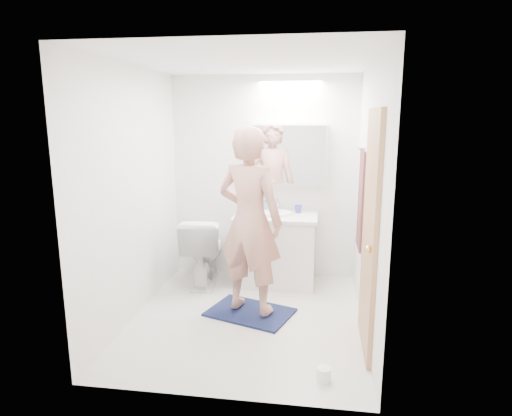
% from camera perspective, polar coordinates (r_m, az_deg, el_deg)
% --- Properties ---
extents(floor, '(2.50, 2.50, 0.00)m').
position_cam_1_polar(floor, '(4.42, -1.14, -14.11)').
color(floor, silver).
rests_on(floor, ground).
extents(ceiling, '(2.50, 2.50, 0.00)m').
position_cam_1_polar(ceiling, '(3.99, -1.29, 18.56)').
color(ceiling, white).
rests_on(ceiling, floor).
extents(wall_back, '(2.50, 0.00, 2.50)m').
position_cam_1_polar(wall_back, '(5.26, 1.02, 3.87)').
color(wall_back, white).
rests_on(wall_back, floor).
extents(wall_front, '(2.50, 0.00, 2.50)m').
position_cam_1_polar(wall_front, '(2.84, -5.34, -3.26)').
color(wall_front, white).
rests_on(wall_front, floor).
extents(wall_left, '(0.00, 2.50, 2.50)m').
position_cam_1_polar(wall_left, '(4.35, -15.67, 1.70)').
color(wall_left, white).
rests_on(wall_left, floor).
extents(wall_right, '(0.00, 2.50, 2.50)m').
position_cam_1_polar(wall_right, '(4.01, 14.51, 0.91)').
color(wall_right, white).
rests_on(wall_right, floor).
extents(vanity_cabinet, '(0.90, 0.55, 0.78)m').
position_cam_1_polar(vanity_cabinet, '(5.14, 2.54, -5.60)').
color(vanity_cabinet, white).
rests_on(vanity_cabinet, floor).
extents(countertop, '(0.95, 0.58, 0.04)m').
position_cam_1_polar(countertop, '(5.03, 2.58, -1.15)').
color(countertop, white).
rests_on(countertop, vanity_cabinet).
extents(sink_basin, '(0.36, 0.36, 0.03)m').
position_cam_1_polar(sink_basin, '(5.05, 2.62, -0.68)').
color(sink_basin, white).
rests_on(sink_basin, countertop).
extents(faucet, '(0.02, 0.02, 0.16)m').
position_cam_1_polar(faucet, '(5.22, 2.83, 0.47)').
color(faucet, silver).
rests_on(faucet, countertop).
extents(medicine_cabinet, '(0.88, 0.14, 0.70)m').
position_cam_1_polar(medicine_cabinet, '(5.12, 4.29, 7.00)').
color(medicine_cabinet, white).
rests_on(medicine_cabinet, wall_back).
extents(mirror_panel, '(0.84, 0.01, 0.66)m').
position_cam_1_polar(mirror_panel, '(5.04, 4.22, 6.93)').
color(mirror_panel, silver).
rests_on(mirror_panel, medicine_cabinet).
extents(toilet, '(0.52, 0.83, 0.80)m').
position_cam_1_polar(toilet, '(5.17, -6.83, -5.42)').
color(toilet, white).
rests_on(toilet, floor).
extents(bath_rug, '(0.94, 0.78, 0.02)m').
position_cam_1_polar(bath_rug, '(4.50, -0.78, -13.40)').
color(bath_rug, '#161F45').
rests_on(bath_rug, floor).
extents(person, '(0.76, 0.62, 1.81)m').
position_cam_1_polar(person, '(4.19, -0.81, -1.71)').
color(person, tan).
rests_on(person, bath_rug).
extents(door, '(0.04, 0.80, 2.00)m').
position_cam_1_polar(door, '(3.71, 14.60, -3.14)').
color(door, tan).
rests_on(door, wall_right).
extents(door_knob, '(0.06, 0.06, 0.06)m').
position_cam_1_polar(door_knob, '(3.43, 14.42, -5.24)').
color(door_knob, gold).
rests_on(door_knob, door).
extents(towel, '(0.02, 0.42, 1.00)m').
position_cam_1_polar(towel, '(4.56, 13.45, 1.01)').
color(towel, '#121F39').
rests_on(towel, wall_right).
extents(towel_hook, '(0.07, 0.02, 0.02)m').
position_cam_1_polar(towel_hook, '(4.49, 13.60, 7.54)').
color(towel_hook, silver).
rests_on(towel_hook, wall_right).
extents(soap_bottle_a, '(0.09, 0.09, 0.21)m').
position_cam_1_polar(soap_bottle_a, '(5.18, -0.23, 0.67)').
color(soap_bottle_a, beige).
rests_on(soap_bottle_a, countertop).
extents(soap_bottle_b, '(0.12, 0.12, 0.18)m').
position_cam_1_polar(soap_bottle_b, '(5.20, 1.42, 0.54)').
color(soap_bottle_b, '#558BB6').
rests_on(soap_bottle_b, countertop).
extents(toothbrush_cup, '(0.11, 0.11, 0.09)m').
position_cam_1_polar(toothbrush_cup, '(5.16, 5.50, -0.15)').
color(toothbrush_cup, '#3C43B4').
rests_on(toothbrush_cup, countertop).
extents(toilet_paper_roll, '(0.11, 0.11, 0.10)m').
position_cam_1_polar(toilet_paper_roll, '(3.54, 8.81, -20.53)').
color(toilet_paper_roll, white).
rests_on(toilet_paper_roll, floor).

